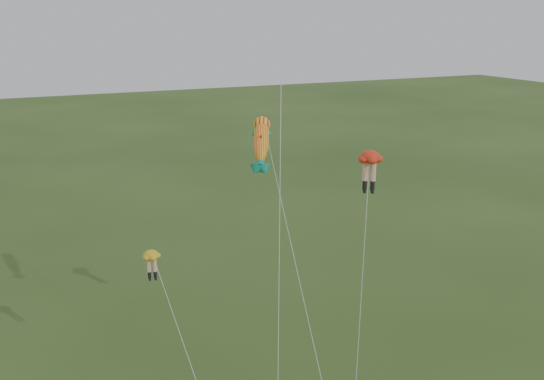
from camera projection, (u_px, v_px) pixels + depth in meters
name	position (u px, v px, depth m)	size (l,w,h in m)	color
legs_kite_red_mid	(369.00, 166.00, 30.08)	(3.02, 3.67, 14.49)	red
legs_kite_yellow	(155.00, 267.00, 30.80)	(2.15, 8.59, 9.39)	gold
fish_kite	(262.00, 141.00, 30.51)	(2.00, 9.25, 16.22)	yellow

